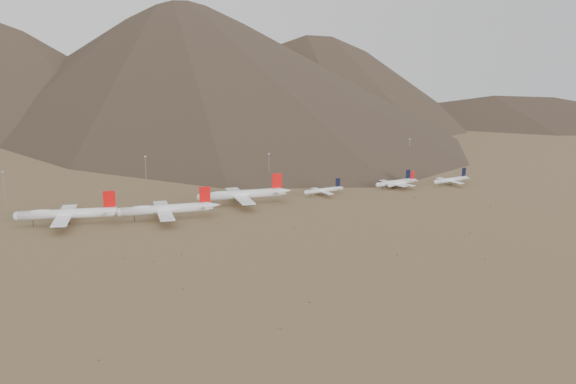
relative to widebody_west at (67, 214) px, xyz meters
name	(u,v)px	position (x,y,z in m)	size (l,w,h in m)	color
ground	(282,214)	(140.16, -36.32, -7.47)	(3000.00, 3000.00, 0.00)	olive
mountain_ridge	(82,27)	(140.16, 863.68, 142.53)	(4400.00, 1000.00, 300.00)	#4E3D2E
widebody_west	(67,214)	(0.00, 0.00, 0.00)	(71.48, 56.35, 21.66)	white
widebody_centre	(166,209)	(62.52, -15.07, -0.18)	(70.80, 55.16, 21.15)	white
widebody_east	(242,194)	(124.96, 3.11, 0.03)	(73.05, 56.71, 21.76)	white
narrowbody_a	(324,190)	(194.64, 2.95, -3.46)	(37.48, 26.98, 12.36)	white
narrowbody_b	(395,182)	(261.37, 1.85, -3.02)	(41.46, 30.07, 13.72)	white
narrowbody_c	(402,183)	(267.92, 0.22, -3.47)	(36.54, 26.99, 12.33)	white
narrowbody_d	(451,180)	(311.57, -9.30, -3.14)	(40.43, 29.17, 13.35)	white
control_tower	(256,173)	(170.16, 83.68, -2.15)	(8.00, 8.00, 12.00)	gray
mast_far_west	(4,186)	(-35.02, 75.60, 6.74)	(2.00, 0.60, 25.70)	gray
mast_west	(146,169)	(75.38, 97.40, 6.74)	(2.00, 0.60, 25.70)	gray
mast_centre	(269,166)	(174.89, 65.85, 6.74)	(2.00, 0.60, 25.70)	gray
mast_east	(343,153)	(268.34, 99.53, 6.74)	(2.00, 0.60, 25.70)	gray
mast_far_east	(409,150)	(336.87, 86.64, 6.74)	(2.00, 0.60, 25.70)	gray
desert_scrub	(351,240)	(151.45, -111.99, -7.16)	(441.86, 178.37, 0.72)	olive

